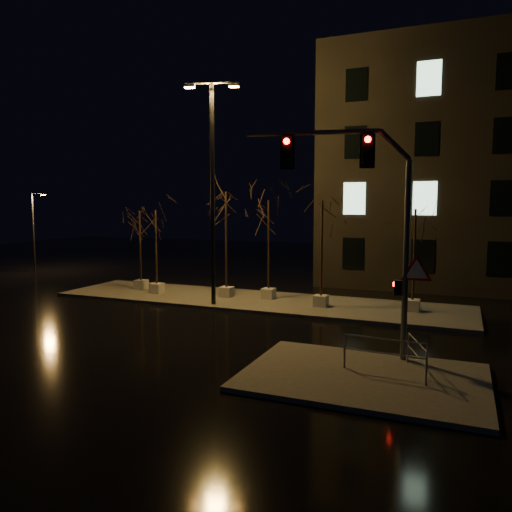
% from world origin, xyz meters
% --- Properties ---
extents(ground, '(90.00, 90.00, 0.00)m').
position_xyz_m(ground, '(0.00, 0.00, 0.00)').
color(ground, black).
rests_on(ground, ground).
extents(median, '(22.00, 5.00, 0.15)m').
position_xyz_m(median, '(0.00, 6.00, 0.07)').
color(median, '#43413C').
rests_on(median, ground).
extents(sidewalk_corner, '(7.00, 5.00, 0.15)m').
position_xyz_m(sidewalk_corner, '(7.50, -3.50, 0.07)').
color(sidewalk_corner, '#43413C').
rests_on(sidewalk_corner, ground).
extents(tree_0, '(1.80, 1.80, 4.75)m').
position_xyz_m(tree_0, '(-7.42, 6.37, 3.75)').
color(tree_0, '#A2A097').
rests_on(tree_0, median).
extents(tree_1, '(1.80, 1.80, 4.83)m').
position_xyz_m(tree_1, '(-5.85, 5.67, 3.82)').
color(tree_1, '#A2A097').
rests_on(tree_1, median).
extents(tree_2, '(1.80, 1.80, 5.84)m').
position_xyz_m(tree_2, '(-1.67, 6.10, 4.58)').
color(tree_2, '#A2A097').
rests_on(tree_2, median).
extents(tree_3, '(1.80, 1.80, 5.38)m').
position_xyz_m(tree_3, '(0.61, 6.53, 4.23)').
color(tree_3, '#A2A097').
rests_on(tree_3, median).
extents(tree_4, '(1.80, 1.80, 5.34)m').
position_xyz_m(tree_4, '(3.73, 5.64, 4.21)').
color(tree_4, '#A2A097').
rests_on(tree_4, median).
extents(tree_5, '(1.80, 1.80, 4.93)m').
position_xyz_m(tree_5, '(8.01, 6.24, 3.90)').
color(tree_5, '#A2A097').
rests_on(tree_5, median).
extents(traffic_signal_mast, '(5.97, 1.28, 7.41)m').
position_xyz_m(traffic_signal_mast, '(7.25, -1.75, 5.02)').
color(traffic_signal_mast, '#5B5D62').
rests_on(traffic_signal_mast, sidewalk_corner).
extents(streetlight_main, '(2.68, 1.10, 10.90)m').
position_xyz_m(streetlight_main, '(-1.42, 4.09, 6.44)').
color(streetlight_main, black).
rests_on(streetlight_main, median).
extents(streetlight_far, '(1.15, 0.50, 6.01)m').
position_xyz_m(streetlight_far, '(-20.21, 10.71, 3.30)').
color(streetlight_far, black).
rests_on(streetlight_far, ground).
extents(guard_rail_a, '(2.48, 0.24, 1.07)m').
position_xyz_m(guard_rail_a, '(8.04, -3.13, 0.85)').
color(guard_rail_a, '#5B5D62').
rests_on(guard_rail_a, sidewalk_corner).
extents(guard_rail_b, '(0.73, 1.97, 0.99)m').
position_xyz_m(guard_rail_b, '(8.94, -2.78, 0.79)').
color(guard_rail_b, '#5B5D62').
rests_on(guard_rail_b, sidewalk_corner).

